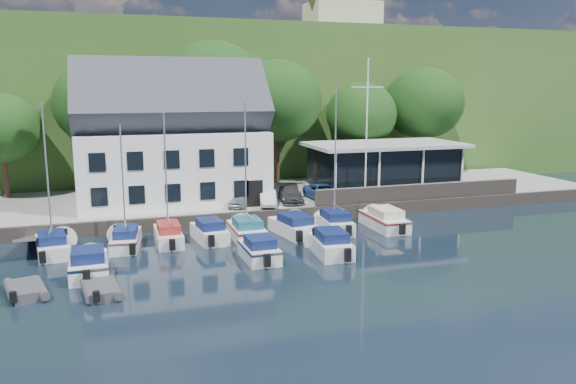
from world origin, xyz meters
The scene contains 34 objects.
ground centered at (0.00, 0.00, 0.00)m, with size 180.00×180.00×0.00m, color black.
quay centered at (0.00, 17.50, 0.50)m, with size 60.00×13.00×1.00m, color #989993.
quay_face centered at (0.00, 11.00, 0.50)m, with size 60.00×0.30×1.00m, color #5A5048.
hillside centered at (0.00, 62.00, 8.00)m, with size 160.00×75.00×16.00m, color #2A5520.
field_patch centered at (8.00, 70.00, 16.15)m, with size 50.00×30.00×0.30m, color #525E2F.
farmhouse centered at (22.00, 52.00, 20.10)m, with size 10.40×7.00×8.20m, color beige, non-canonical shape.
harbor_building centered at (-7.00, 16.50, 5.35)m, with size 14.40×8.20×8.70m, color white, non-canonical shape.
club_pavilion centered at (11.00, 16.00, 3.05)m, with size 13.20×7.20×4.10m, color black, non-canonical shape.
seawall centered at (12.00, 11.40, 1.60)m, with size 18.00×0.50×1.20m, color #5A5048.
gangway centered at (-16.50, 9.00, 0.00)m, with size 1.20×6.00×1.40m, color silver, non-canonical shape.
car_silver centered at (-2.62, 13.00, 1.55)m, with size 1.30×3.23×1.10m, color #A0A0A4.
car_white centered at (-0.42, 12.67, 1.57)m, with size 1.20×3.45×1.14m, color silver.
car_dgrey centered at (1.65, 13.47, 1.61)m, with size 1.70×4.18×1.21m, color #323237.
car_blue centered at (4.35, 13.47, 1.65)m, with size 1.51×3.82×1.31m, color #2E538D.
flagpole centered at (7.44, 12.17, 6.52)m, with size 2.65×0.20×11.03m, color white, non-canonical shape.
tree_0 centered at (-19.81, 21.93, 5.22)m, with size 6.18×6.18×8.45m, color #123810, non-canonical shape.
tree_1 centered at (-12.02, 22.46, 6.54)m, with size 8.10×8.10×11.07m, color #123810, non-canonical shape.
tree_2 centered at (-2.66, 22.24, 7.43)m, with size 9.41×9.41×12.87m, color #123810, non-canonical shape.
tree_3 centered at (3.07, 22.06, 6.67)m, with size 8.30×8.30×11.34m, color #123810, non-canonical shape.
tree_4 centered at (11.70, 22.32, 5.67)m, with size 6.83×6.83×9.34m, color #123810, non-canonical shape.
tree_5 centered at (18.54, 22.42, 6.40)m, with size 7.90×7.90×10.80m, color #123810, non-canonical shape.
boat_r1_0 centered at (-15.20, 7.55, 4.12)m, with size 1.93×6.07×8.23m, color silver, non-canonical shape.
boat_r1_1 centered at (-10.96, 7.70, 4.10)m, with size 1.74×5.99×8.20m, color silver, non-canonical shape.
boat_r1_2 centered at (-8.35, 7.83, 4.24)m, with size 1.71×5.96×8.48m, color silver, non-canonical shape.
boat_r1_3 centered at (-5.75, 7.62, 0.74)m, with size 1.84×5.34×1.47m, color silver, non-canonical shape.
boat_r1_4 centered at (-3.33, 7.41, 4.34)m, with size 2.11×5.83×8.68m, color silver, non-canonical shape.
boat_r1_5 centered at (-0.04, 7.41, 0.73)m, with size 2.09×6.27×1.47m, color silver, non-canonical shape.
boat_r1_6 centered at (2.91, 7.45, 4.59)m, with size 1.90×5.73×9.18m, color silver, non-canonical shape.
boat_r1_7 centered at (6.59, 7.18, 0.76)m, with size 2.09×6.73×1.52m, color silver, non-canonical shape.
boat_r2_0 centered at (-13.01, 2.71, 0.76)m, with size 2.13×5.20×1.52m, color silver, non-canonical shape.
boat_r2_2 centered at (-3.71, 2.65, 0.72)m, with size 1.94×4.88×1.43m, color silver, non-canonical shape.
boat_r2_3 centered at (0.63, 2.56, 0.76)m, with size 2.01×5.90×1.52m, color silver, non-canonical shape.
dinghy_0 centered at (-15.81, 0.63, 0.35)m, with size 1.82×3.03×0.71m, color #3C3D42, non-canonical shape.
dinghy_1 centered at (-12.37, -0.40, 0.34)m, with size 1.76×2.93×0.68m, color #3C3D42, non-canonical shape.
Camera 1 is at (-11.52, -27.56, 9.85)m, focal length 35.00 mm.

